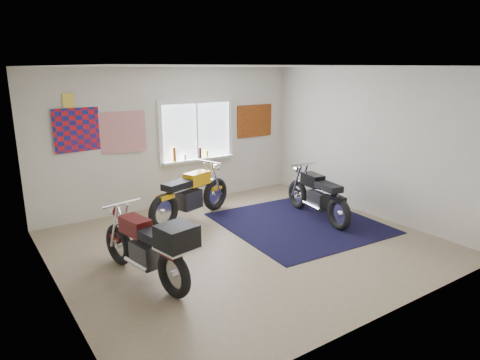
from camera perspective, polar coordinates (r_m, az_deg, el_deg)
ground at (r=6.78m, az=0.85°, el=-8.52°), size 5.50×5.50×0.00m
room_shell at (r=6.32m, az=0.90°, el=5.27°), size 5.50×5.50×5.50m
navy_rug at (r=7.71m, az=7.91°, el=-5.69°), size 2.66×2.75×0.01m
window_assembly at (r=8.70m, az=-5.79°, el=6.01°), size 1.66×0.17×1.26m
oil_bottles at (r=8.58m, az=-7.03°, el=3.43°), size 0.80×0.07×0.28m
flag_display at (r=7.78m, az=-21.94°, el=9.80°), size 1.60×0.10×1.17m
triumph_poster at (r=9.45m, az=1.96°, el=7.87°), size 0.90×0.03×0.70m
yellow_triumph at (r=7.75m, az=-6.61°, el=-2.13°), size 1.93×0.83×1.00m
black_chrome_bike at (r=7.88m, az=10.29°, el=-2.19°), size 0.57×1.85×0.95m
maroon_tourer at (r=5.56m, az=-11.93°, el=-8.75°), size 0.75×1.87×0.95m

